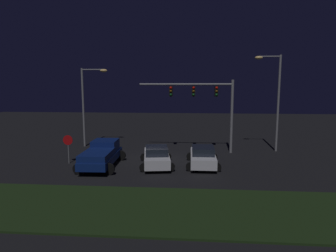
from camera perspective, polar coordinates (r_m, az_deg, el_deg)
The scene contains 9 objects.
ground_plane at distance 24.01m, azimuth -1.73°, elevation -6.54°, with size 80.00×80.00×0.00m, color black.
grass_median at distance 14.91m, azimuth -5.88°, elevation -15.67°, with size 21.70×5.57×0.10m, color black.
pickup_truck at distance 22.36m, azimuth -12.80°, elevation -5.20°, with size 2.98×5.46×1.80m.
car_sedan at distance 21.90m, azimuth -2.26°, elevation -5.98°, with size 2.91×4.62×1.51m.
car_sedan_far at distance 22.09m, azimuth 6.82°, elevation -5.90°, with size 2.48×4.40×1.51m.
traffic_signal_gantry at distance 26.02m, azimuth 7.11°, elevation 5.45°, with size 8.32×0.56×6.50m.
street_lamp_left at distance 29.50m, azimuth -15.33°, elevation 5.45°, with size 2.60×0.44×7.65m.
street_lamp_right at distance 27.99m, azimuth 20.02°, elevation 6.24°, with size 2.34×0.44×8.69m.
stop_sign at distance 23.69m, azimuth -18.98°, elevation -3.30°, with size 0.76×0.08×2.23m.
Camera 1 is at (2.52, -23.10, 6.02)m, focal length 31.15 mm.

